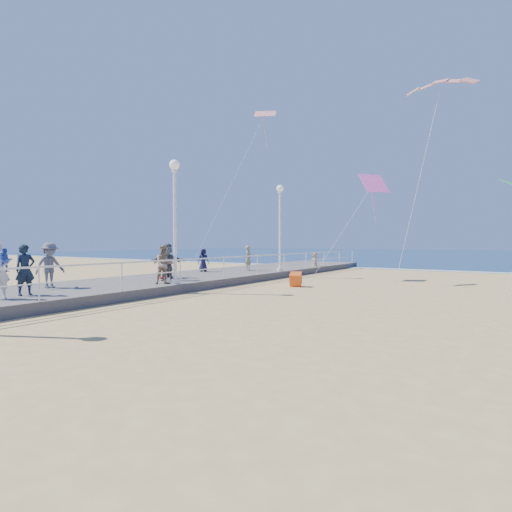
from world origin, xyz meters
The scene contains 21 objects.
ground centered at (0.00, 0.00, 0.00)m, with size 160.00×160.00×0.00m, color tan.
ocean centered at (0.00, 65.00, 0.01)m, with size 160.00×90.00×0.05m, color #0C284C.
surf_line centered at (0.00, 20.50, 0.03)m, with size 160.00×1.20×0.04m, color white.
boardwalk centered at (-7.50, 0.00, 0.20)m, with size 5.00×44.00×0.40m, color slate.
railing centered at (-5.05, 0.00, 1.25)m, with size 0.05×42.00×0.55m.
lamp_post_mid centered at (-5.35, 0.00, 3.66)m, with size 0.44×0.44×5.32m.
lamp_post_far centered at (-5.35, 9.00, 3.66)m, with size 0.44×0.44×5.32m.
toddler_held centered at (-6.52, -6.25, 1.63)m, with size 0.37×0.29×0.75m, color blue.
spectator_0 centered at (-6.89, -5.48, 1.27)m, with size 0.63×0.41×1.73m, color #162232.
spectator_1 centered at (-5.74, -0.26, 1.24)m, with size 0.82×0.64×1.69m, color gray.
spectator_2 centered at (-8.38, -3.80, 1.29)m, with size 1.15×0.66×1.78m, color slate.
spectator_3 centered at (-7.62, 1.39, 1.14)m, with size 0.86×0.36×1.47m, color red.
spectator_4 centered at (-9.09, 6.13, 1.11)m, with size 0.69×0.45×1.41m, color #1C1A3A.
spectator_5 centered at (-6.74, 0.88, 1.26)m, with size 1.60×0.51×1.72m, color #58595D.
spectator_6 centered at (-7.26, 8.36, 1.19)m, with size 0.58×0.38×1.59m, color gray.
spectator_7 centered at (-7.73, 1.97, 1.26)m, with size 0.83×0.65×1.72m, color #1A1E39.
beach_walker_c centered at (-5.76, 14.94, 0.72)m, with size 0.70×0.46×1.44m, color gray.
box_kite centered at (-2.18, 5.08, 0.30)m, with size 0.55×0.55×0.60m, color red.
kite_parafoil centered at (4.19, 5.50, 8.74)m, with size 2.77×0.90×0.30m, color red, non-canonical shape.
kite_diamond_pink centered at (0.56, 8.61, 5.30)m, with size 1.34×1.34×0.02m, color #FF5DC9.
kite_diamond_redwhite centered at (-5.69, 7.82, 9.80)m, with size 1.25×1.25×0.02m, color red.
Camera 1 is at (7.00, -12.38, 2.20)m, focal length 28.00 mm.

